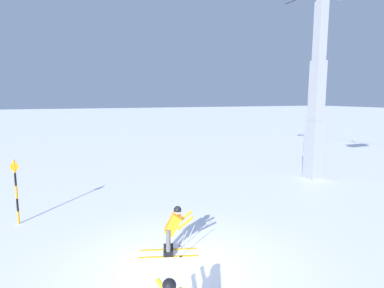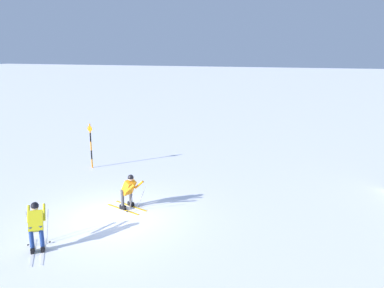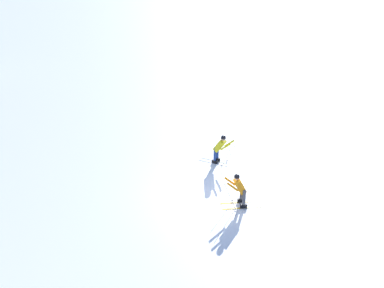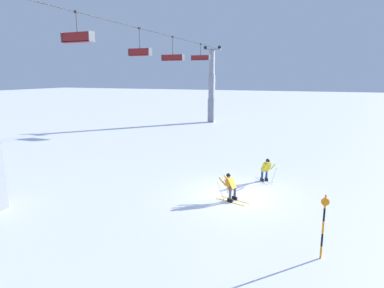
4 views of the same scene
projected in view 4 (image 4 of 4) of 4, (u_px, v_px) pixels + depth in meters
name	position (u px, v px, depth m)	size (l,w,h in m)	color
ground_plane	(237.00, 195.00, 17.83)	(260.00, 260.00, 0.00)	white
skier_carving_main	(230.00, 185.00, 16.91)	(1.07, 1.79, 1.54)	yellow
lift_tower_far	(212.00, 92.00, 45.24)	(0.86, 2.42, 10.26)	gray
haul_cable	(154.00, 32.00, 28.94)	(0.05, 0.05, 39.16)	black
chairlift_seat_nearest	(77.00, 37.00, 20.10)	(0.61, 2.14, 1.85)	black
chairlift_seat_second	(140.00, 52.00, 26.97)	(0.61, 1.94, 2.24)	black
chairlift_seat_middle	(172.00, 57.00, 32.84)	(0.61, 2.30, 2.37)	black
chairlift_seat_fourth	(200.00, 58.00, 40.15)	(0.61, 2.32, 1.98)	black
trail_marker_pole	(323.00, 225.00, 11.38)	(0.07, 0.28, 2.36)	orange
skier_distant_uphill	(266.00, 168.00, 19.85)	(1.72, 1.46, 1.64)	white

